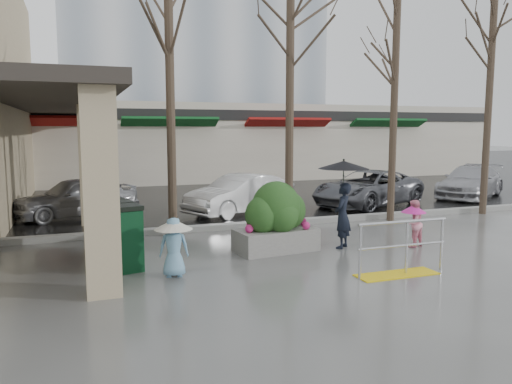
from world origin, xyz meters
TOP-DOWN VIEW (x-y plane):
  - ground at (0.00, 0.00)m, footprint 120.00×120.00m
  - street_asphalt at (0.00, 22.00)m, footprint 120.00×36.00m
  - curb at (0.00, 4.00)m, footprint 120.00×0.30m
  - canopy_slab at (-4.80, 8.00)m, footprint 2.80×18.00m
  - pillar_front at (-3.90, -0.50)m, footprint 0.55×0.55m
  - pillar_back at (-3.90, 6.00)m, footprint 0.55×0.55m
  - storefront_row at (2.00, 17.97)m, footprint 34.00×6.74m
  - handrail at (1.36, -1.20)m, footprint 1.90×0.50m
  - tree_west at (-2.00, 3.60)m, footprint 3.20×3.20m
  - tree_midwest at (1.20, 3.60)m, footprint 3.20×3.20m
  - tree_mideast at (4.50, 3.60)m, footprint 3.20×3.20m
  - tree_east at (8.00, 3.60)m, footprint 3.20×3.20m
  - woman at (1.41, 1.04)m, footprint 1.16×1.16m
  - child_pink at (3.00, 0.58)m, footprint 0.63×0.58m
  - child_blue at (-2.62, 0.12)m, footprint 0.71×0.71m
  - planter at (-0.12, 1.30)m, footprint 1.89×1.12m
  - news_boxes at (-3.57, 1.65)m, footprint 0.98×2.35m
  - car_a at (-4.29, 7.36)m, footprint 3.98×2.69m
  - car_b at (0.66, 6.25)m, footprint 4.03×2.83m
  - car_c at (5.42, 6.28)m, footprint 4.99×3.68m
  - car_d at (10.47, 6.80)m, footprint 4.61×3.82m

SIDE VIEW (x-z plane):
  - ground at x=0.00m, z-range 0.00..0.00m
  - street_asphalt at x=0.00m, z-range 0.00..0.01m
  - curb at x=0.00m, z-range 0.00..0.15m
  - handrail at x=1.36m, z-range -0.14..0.89m
  - child_pink at x=3.00m, z-range 0.07..1.16m
  - car_a at x=-4.29m, z-range 0.00..1.26m
  - car_b at x=0.66m, z-range 0.00..1.26m
  - car_c at x=5.42m, z-range 0.00..1.26m
  - car_d at x=10.47m, z-range 0.00..1.26m
  - news_boxes at x=-3.57m, z-range 0.00..1.28m
  - child_blue at x=-2.62m, z-range 0.12..1.24m
  - planter at x=-0.12m, z-range -0.04..1.53m
  - woman at x=1.41m, z-range 0.25..2.29m
  - pillar_front at x=-3.90m, z-range 0.00..3.50m
  - pillar_back at x=-3.90m, z-range 0.00..3.50m
  - storefront_row at x=2.00m, z-range 0.01..4.01m
  - canopy_slab at x=-4.80m, z-range 3.50..3.75m
  - tree_mideast at x=4.50m, z-range 1.61..8.11m
  - tree_west at x=-2.00m, z-range 1.68..8.48m
  - tree_midwest at x=1.20m, z-range 1.73..8.73m
  - tree_east at x=8.00m, z-range 1.78..8.98m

